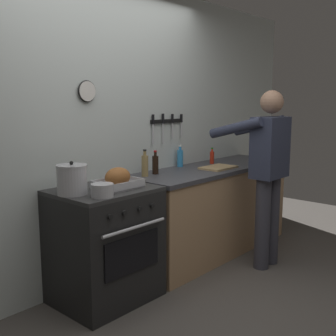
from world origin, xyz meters
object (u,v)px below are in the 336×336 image
Objects in this scene: cutting_board at (218,167)px; bottle_hot_sauce at (212,157)px; saucepan at (102,190)px; stove at (105,244)px; bottle_soy_sauce at (155,164)px; stock_pot at (72,180)px; bottle_dish_soap at (180,158)px; roasting_pan at (118,179)px; bottle_vinegar at (145,165)px; person_cook at (267,167)px.

cutting_board is 2.09× the size of bottle_hot_sauce.
cutting_board is at bearing 3.75° from saucepan.
stove is at bearing 48.87° from saucepan.
saucepan is at bearing -158.81° from bottle_soy_sauce.
bottle_soy_sauce is (0.92, 0.36, 0.04)m from saucepan.
bottle_dish_soap is at bearing 8.95° from stock_pot.
stock_pot is at bearing 177.41° from stove.
bottle_vinegar reaches higher than roasting_pan.
person_cook is 9.63× the size of bottle_hot_sauce.
stock_pot is 1.66m from cutting_board.
bottle_hot_sauce reaches higher than saucepan.
stock_pot reaches higher than bottle_soy_sauce.
cutting_board is (1.29, -0.04, -0.06)m from roasting_pan.
bottle_soy_sauce is (-0.74, 0.74, 0.04)m from person_cook.
stove is at bearing -2.59° from stock_pot.
person_cook reaches higher than stove.
bottle_hot_sauce is (0.12, 0.72, 0.02)m from person_cook.
cutting_board is 0.83m from bottle_vinegar.
cutting_board is at bearing -132.42° from bottle_hot_sauce.
person_cook is at bearing -99.21° from bottle_hot_sauce.
stove is at bearing -168.48° from bottle_dish_soap.
roasting_pan is (-1.38, 0.53, 0.02)m from person_cook.
bottle_dish_soap is 0.49m from bottle_soy_sauce.
bottle_dish_soap is at bearing 12.34° from bottle_soy_sauce.
stock_pot is 1.11× the size of bottle_dish_soap.
bottle_hot_sauce is at bearing -0.63° from bottle_vinegar.
stove is 3.69× the size of stock_pot.
bottle_vinegar is at bearing 7.69° from stock_pot.
bottle_hot_sauce is (1.58, 0.12, 0.52)m from stove.
bottle_vinegar is (0.58, 0.13, 0.55)m from stove.
stock_pot is (-1.74, 0.61, 0.06)m from person_cook.
bottle_hot_sauce is at bearing -19.06° from bottle_dish_soap.
roasting_pan is at bearing 27.78° from saucepan.
bottle_soy_sauce is (-0.64, 0.25, 0.08)m from cutting_board.
stock_pot reaches higher than bottle_dish_soap.
bottle_soy_sauce is at bearing 35.50° from person_cook.
bottle_dish_soap is at bearing 10.66° from bottle_vinegar.
bottle_dish_soap reaches higher than cutting_board.
bottle_dish_soap reaches higher than bottle_hot_sauce.
stove is 1.35m from bottle_dish_soap.
stock_pot is 1.52× the size of saucepan.
roasting_pan is 1.44× the size of stock_pot.
bottle_soy_sauce is (0.15, 0.01, -0.01)m from bottle_vinegar.
person_cook is at bearing -19.29° from stock_pot.
bottle_dish_soap is at bearing 11.52° from stove.
saucepan is at bearing -161.74° from bottle_dish_soap.
bottle_soy_sauce is at bearing -167.66° from bottle_dish_soap.
stove is 1.66m from person_cook.
person_cook is at bearing -45.19° from bottle_soy_sauce.
bottle_hot_sauce reaches higher than stove.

